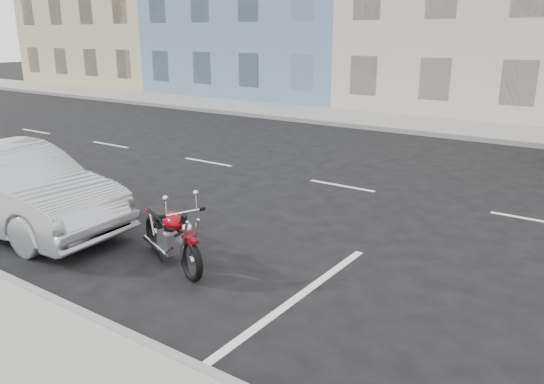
{
  "coord_description": "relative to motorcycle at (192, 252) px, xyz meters",
  "views": [
    {
      "loc": [
        3.27,
        -10.26,
        3.28
      ],
      "look_at": [
        -1.48,
        -3.48,
        0.8
      ],
      "focal_mm": 35.0,
      "sensor_mm": 36.0,
      "label": 1
    }
  ],
  "objects": [
    {
      "name": "motorcycle",
      "position": [
        0.0,
        0.0,
        0.0
      ],
      "size": [
        1.81,
        0.88,
        0.95
      ],
      "rotation": [
        0.0,
        0.0,
        -0.37
      ],
      "color": "black",
      "rests_on": "ground"
    },
    {
      "name": "sedan_silver",
      "position": [
        -3.92,
        -0.23,
        0.29
      ],
      "size": [
        4.49,
        1.77,
        1.46
      ],
      "primitive_type": "imported",
      "rotation": [
        0.0,
        0.0,
        1.62
      ],
      "color": "#A6A8AD",
      "rests_on": "ground"
    },
    {
      "name": "ground",
      "position": [
        1.44,
        5.44,
        -0.43
      ],
      "size": [
        120.0,
        120.0,
        0.0
      ],
      "primitive_type": "plane",
      "color": "black",
      "rests_on": "ground"
    },
    {
      "name": "sidewalk_far",
      "position": [
        -3.56,
        14.14,
        -0.36
      ],
      "size": [
        80.0,
        3.4,
        0.15
      ],
      "primitive_type": "cube",
      "color": "gray",
      "rests_on": "ground"
    },
    {
      "name": "curb_far",
      "position": [
        -3.56,
        12.44,
        -0.35
      ],
      "size": [
        80.0,
        0.12,
        0.16
      ],
      "primitive_type": "cube",
      "color": "gray",
      "rests_on": "ground"
    }
  ]
}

